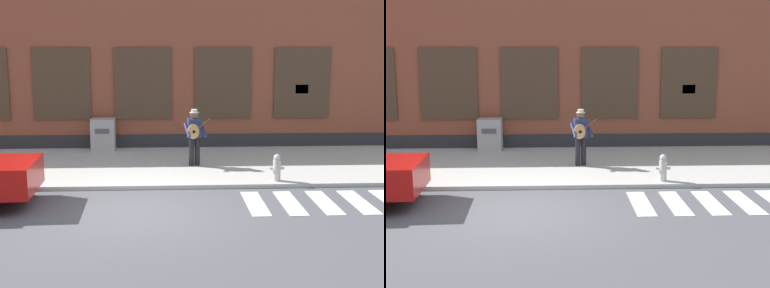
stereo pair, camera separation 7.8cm
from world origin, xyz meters
The scene contains 7 objects.
ground_plane centered at (0.00, 0.00, 0.00)m, with size 160.00×160.00×0.00m, color #4C4C51.
sidewalk centered at (0.00, 4.27, 0.05)m, with size 28.00×5.10×0.10m.
building_backdrop centered at (0.00, 8.81, 3.05)m, with size 28.00×4.06×6.11m.
crosswalk centered at (5.17, 0.42, 0.01)m, with size 5.20×1.90×0.01m.
busker centered at (1.57, 3.92, 1.04)m, with size 0.77×0.63×1.64m.
utility_box centered at (-1.32, 6.37, 0.63)m, with size 0.78×0.60×1.06m.
fire_hydrant centered at (3.61, 2.07, 0.45)m, with size 0.38×0.20×0.70m.
Camera 1 is at (0.77, -11.21, 3.56)m, focal length 50.00 mm.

